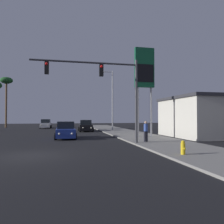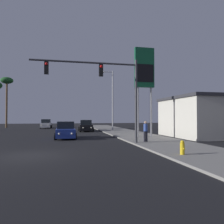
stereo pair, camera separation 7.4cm
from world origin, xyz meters
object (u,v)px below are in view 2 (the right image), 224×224
object	(u,v)px
car_black	(86,126)
car_blue	(66,131)
gas_station_sign	(144,73)
palm_tree_far	(7,84)
pedestrian_on_sidewalk	(146,130)
car_white	(46,124)
traffic_light_mast	(107,82)
fire_hydrant	(182,148)
street_lamp	(112,97)

from	to	relation	value
car_black	car_blue	size ratio (longest dim) A/B	1.01
car_black	gas_station_sign	size ratio (longest dim) A/B	0.48
car_blue	palm_tree_far	bearing A→B (deg)	-65.37
car_blue	pedestrian_on_sidewalk	xyz separation A→B (m)	(6.35, -5.38, 0.27)
car_white	car_blue	distance (m)	21.18
traffic_light_mast	gas_station_sign	world-z (taller)	gas_station_sign
traffic_light_mast	palm_tree_far	distance (m)	33.97
gas_station_sign	traffic_light_mast	bearing A→B (deg)	-136.57
car_white	fire_hydrant	xyz separation A→B (m)	(9.69, -32.34, -0.27)
fire_hydrant	pedestrian_on_sidewalk	distance (m)	6.11
gas_station_sign	car_blue	bearing A→B (deg)	169.96
gas_station_sign	fire_hydrant	distance (m)	11.91
car_white	gas_station_sign	distance (m)	25.65
car_blue	pedestrian_on_sidewalk	distance (m)	8.33
car_blue	fire_hydrant	size ratio (longest dim) A/B	5.68
street_lamp	pedestrian_on_sidewalk	distance (m)	16.17
traffic_light_mast	street_lamp	distance (m)	16.56
traffic_light_mast	pedestrian_on_sidewalk	xyz separation A→B (m)	(3.30, 0.47, -3.73)
street_lamp	pedestrian_on_sidewalk	bearing A→B (deg)	-91.99
fire_hydrant	pedestrian_on_sidewalk	world-z (taller)	pedestrian_on_sidewalk
car_blue	gas_station_sign	distance (m)	9.83
pedestrian_on_sidewalk	palm_tree_far	bearing A→B (deg)	120.70
street_lamp	palm_tree_far	world-z (taller)	palm_tree_far
traffic_light_mast	car_blue	bearing A→B (deg)	117.55
gas_station_sign	pedestrian_on_sidewalk	xyz separation A→B (m)	(-1.42, -4.00, -5.58)
street_lamp	gas_station_sign	world-z (taller)	same
car_black	pedestrian_on_sidewalk	bearing A→B (deg)	104.27
traffic_light_mast	pedestrian_on_sidewalk	distance (m)	5.00
car_black	gas_station_sign	distance (m)	13.89
car_blue	fire_hydrant	xyz separation A→B (m)	(6.12, -11.46, -0.27)
car_blue	traffic_light_mast	size ratio (longest dim) A/B	0.53
car_blue	car_white	bearing A→B (deg)	-80.64
street_lamp	pedestrian_on_sidewalk	world-z (taller)	street_lamp
car_black	traffic_light_mast	size ratio (longest dim) A/B	0.54
pedestrian_on_sidewalk	fire_hydrant	bearing A→B (deg)	-92.13
car_black	palm_tree_far	world-z (taller)	palm_tree_far
car_white	gas_station_sign	xyz separation A→B (m)	(11.34, -22.26, 5.86)
car_black	fire_hydrant	size ratio (longest dim) A/B	5.71
palm_tree_far	traffic_light_mast	bearing A→B (deg)	-64.53
car_white	traffic_light_mast	bearing A→B (deg)	104.72
car_white	street_lamp	xyz separation A→B (m)	(10.46, -10.62, 4.36)
car_black	car_white	world-z (taller)	same
car_blue	street_lamp	size ratio (longest dim) A/B	0.48
car_black	pedestrian_on_sidewalk	size ratio (longest dim) A/B	2.60
gas_station_sign	pedestrian_on_sidewalk	distance (m)	7.01
pedestrian_on_sidewalk	palm_tree_far	size ratio (longest dim) A/B	0.17
gas_station_sign	palm_tree_far	xyz separation A→B (m)	(-19.23, 25.99, 2.12)
car_blue	gas_station_sign	xyz separation A→B (m)	(7.77, -1.38, 5.86)
car_white	pedestrian_on_sidewalk	xyz separation A→B (m)	(9.92, -26.26, 0.27)
gas_station_sign	fire_hydrant	size ratio (longest dim) A/B	11.84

